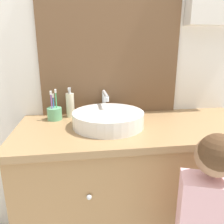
% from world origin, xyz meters
% --- Properties ---
extents(wall_back, '(3.20, 0.18, 2.50)m').
position_xyz_m(wall_back, '(0.02, 0.62, 1.28)').
color(wall_back, silver).
rests_on(wall_back, ground_plane).
extents(vanity_counter, '(1.40, 0.59, 0.83)m').
position_xyz_m(vanity_counter, '(0.00, 0.31, 0.42)').
color(vanity_counter, '#A37A4C').
rests_on(vanity_counter, ground_plane).
extents(sink_basin, '(0.40, 0.45, 0.17)m').
position_xyz_m(sink_basin, '(-0.19, 0.33, 0.87)').
color(sink_basin, white).
rests_on(sink_basin, vanity_counter).
extents(toothbrush_holder, '(0.09, 0.09, 0.19)m').
position_xyz_m(toothbrush_holder, '(-0.50, 0.48, 0.87)').
color(toothbrush_holder, '#66B27F').
rests_on(toothbrush_holder, vanity_counter).
extents(soap_dispenser, '(0.05, 0.05, 0.19)m').
position_xyz_m(soap_dispenser, '(-0.40, 0.53, 0.91)').
color(soap_dispenser, beige).
rests_on(soap_dispenser, vanity_counter).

